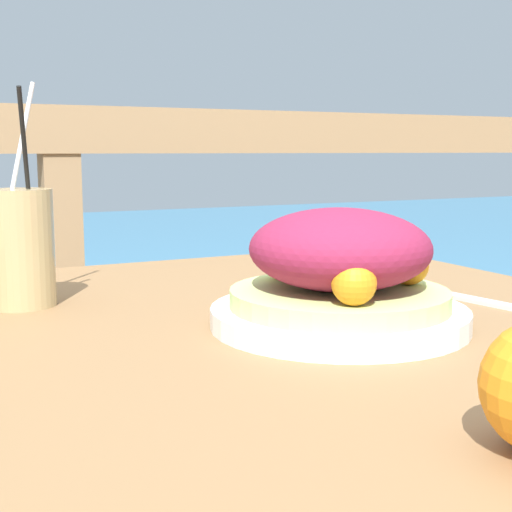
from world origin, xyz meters
name	(u,v)px	position (x,y,z in m)	size (l,w,h in m)	color
patio_table	(232,436)	(0.00, 0.00, 0.64)	(0.95, 0.91, 0.74)	olive
railing_fence	(62,234)	(0.00, 0.80, 0.76)	(2.80, 0.08, 1.00)	#937551
salad_plate	(340,276)	(0.10, -0.03, 0.80)	(0.25, 0.25, 0.12)	silver
drink_glass	(21,247)	(-0.16, 0.21, 0.81)	(0.07, 0.08, 0.25)	tan
fork	(476,300)	(0.31, 0.00, 0.75)	(0.05, 0.18, 0.00)	silver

